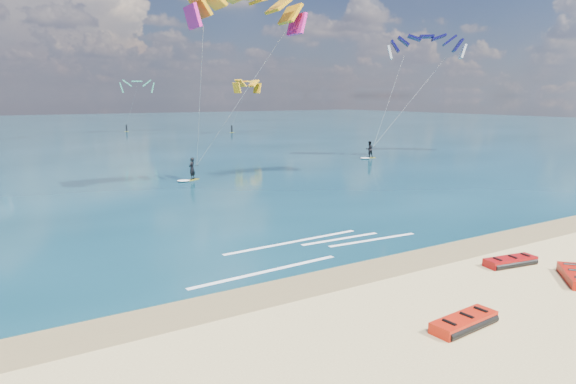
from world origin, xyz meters
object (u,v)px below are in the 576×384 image
object	(u,v)px
kitesurfer_main	(220,79)
packed_kite_left	(464,327)
kitesurfer_far	(402,84)
packed_kite_right	(575,280)
packed_kite_mid	(510,265)

from	to	relation	value
kitesurfer_main	packed_kite_left	bearing A→B (deg)	-131.66
packed_kite_left	kitesurfer_far	size ratio (longest dim) A/B	0.17
packed_kite_right	kitesurfer_main	size ratio (longest dim) A/B	0.17
packed_kite_left	packed_kite_mid	size ratio (longest dim) A/B	1.04
packed_kite_left	packed_kite_mid	distance (m)	7.28
packed_kite_left	kitesurfer_main	size ratio (longest dim) A/B	0.17
packed_kite_left	packed_kite_mid	bearing A→B (deg)	20.34
packed_kite_mid	kitesurfer_main	size ratio (longest dim) A/B	0.16
packed_kite_left	kitesurfer_far	world-z (taller)	kitesurfer_far
packed_kite_left	kitesurfer_far	distance (m)	46.48
kitesurfer_far	packed_kite_mid	bearing A→B (deg)	-118.93
packed_kite_right	packed_kite_left	bearing A→B (deg)	140.43
packed_kite_mid	packed_kite_right	size ratio (longest dim) A/B	0.96
packed_kite_mid	packed_kite_right	world-z (taller)	packed_kite_right
packed_kite_mid	kitesurfer_far	world-z (taller)	kitesurfer_far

